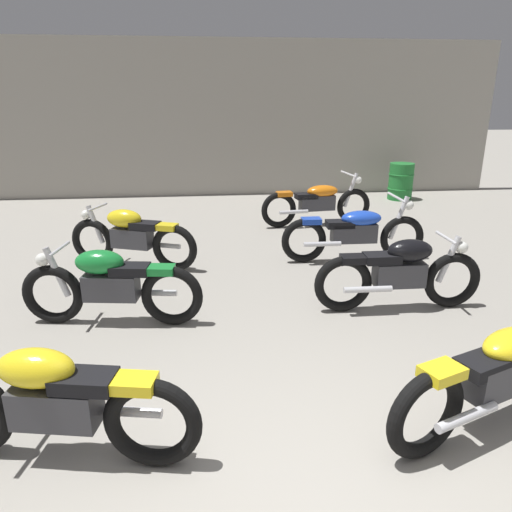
% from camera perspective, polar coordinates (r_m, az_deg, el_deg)
% --- Properties ---
extents(back_wall, '(13.16, 0.24, 3.60)m').
position_cam_1_polar(back_wall, '(11.93, -3.48, 15.86)').
color(back_wall, '#9E998E').
rests_on(back_wall, ground).
extents(motorcycle_left_row_0, '(1.95, 0.58, 0.88)m').
position_cam_1_polar(motorcycle_left_row_0, '(3.59, -22.81, -15.68)').
color(motorcycle_left_row_0, black).
rests_on(motorcycle_left_row_0, ground).
extents(motorcycle_left_row_1, '(1.97, 0.51, 0.88)m').
position_cam_1_polar(motorcycle_left_row_1, '(5.39, -16.91, -3.25)').
color(motorcycle_left_row_1, black).
rests_on(motorcycle_left_row_1, ground).
extents(motorcycle_left_row_2, '(1.88, 0.81, 0.88)m').
position_cam_1_polar(motorcycle_left_row_2, '(7.11, -14.56, 2.29)').
color(motorcycle_left_row_2, black).
rests_on(motorcycle_left_row_2, ground).
extents(motorcycle_right_row_0, '(2.06, 0.99, 0.97)m').
position_cam_1_polar(motorcycle_right_row_0, '(4.09, 27.29, -12.04)').
color(motorcycle_right_row_0, black).
rests_on(motorcycle_right_row_0, ground).
extents(motorcycle_right_row_1, '(1.97, 0.48, 0.88)m').
position_cam_1_polar(motorcycle_right_row_1, '(5.75, 16.73, -1.84)').
color(motorcycle_right_row_1, black).
rests_on(motorcycle_right_row_1, ground).
extents(motorcycle_right_row_2, '(2.17, 0.68, 0.97)m').
position_cam_1_polar(motorcycle_right_row_2, '(7.28, 11.64, 2.85)').
color(motorcycle_right_row_2, black).
rests_on(motorcycle_right_row_2, ground).
extents(motorcycle_right_row_3, '(2.17, 0.68, 0.97)m').
position_cam_1_polar(motorcycle_right_row_3, '(9.21, 7.34, 6.40)').
color(motorcycle_right_row_3, black).
rests_on(motorcycle_right_row_3, ground).
extents(oil_drum, '(0.59, 0.59, 0.85)m').
position_cam_1_polar(oil_drum, '(11.96, 16.80, 8.47)').
color(oil_drum, '#1E722D').
rests_on(oil_drum, ground).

